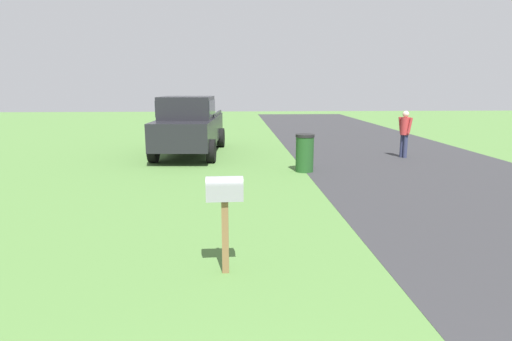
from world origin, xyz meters
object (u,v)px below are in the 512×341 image
Objects in this scene: pickup_truck at (189,124)px; pedestrian at (405,131)px; trash_bin at (305,153)px; mailbox at (225,196)px.

pickup_truck is 7.52m from pedestrian.
pedestrian is (-1.01, -7.45, -0.18)m from pickup_truck.
trash_bin is at bearing 2.09° from pedestrian.
pedestrian is at bearing 85.73° from pickup_truck.
pickup_truck is 4.89m from trash_bin.
pedestrian is at bearing -59.87° from trash_bin.
mailbox is at bearing 11.80° from pickup_truck.
pickup_truck is 4.97× the size of trash_bin.
mailbox reaches higher than trash_bin.
mailbox is at bearing 161.96° from trash_bin.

